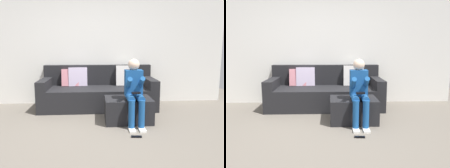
# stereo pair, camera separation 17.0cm
# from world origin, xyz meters

# --- Properties ---
(ground_plane) EXTENTS (7.81, 7.81, 0.00)m
(ground_plane) POSITION_xyz_m (0.00, 0.00, 0.00)
(ground_plane) COLOR #6B6359
(wall_back) EXTENTS (6.01, 0.10, 2.73)m
(wall_back) POSITION_xyz_m (0.00, 2.26, 1.36)
(wall_back) COLOR silver
(wall_back) RESTS_ON ground_plane
(couch_sectional) EXTENTS (2.40, 0.98, 0.89)m
(couch_sectional) POSITION_xyz_m (0.06, 1.79, 0.31)
(couch_sectional) COLOR black
(couch_sectional) RESTS_ON ground_plane
(ottoman) EXTENTS (0.81, 0.61, 0.41)m
(ottoman) POSITION_xyz_m (0.57, 0.78, 0.21)
(ottoman) COLOR black
(ottoman) RESTS_ON ground_plane
(person_seated) EXTENTS (0.29, 0.61, 1.10)m
(person_seated) POSITION_xyz_m (0.64, 0.61, 0.61)
(person_seated) COLOR #194C8C
(person_seated) RESTS_ON ground_plane
(remote_near_ottoman) EXTENTS (0.16, 0.06, 0.02)m
(remote_near_ottoman) POSITION_xyz_m (0.58, 0.03, 0.01)
(remote_near_ottoman) COLOR black
(remote_near_ottoman) RESTS_ON ground_plane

